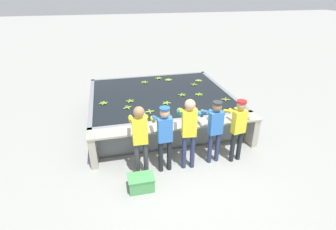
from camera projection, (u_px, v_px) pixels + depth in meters
ground_plane at (180, 158)px, 6.59m from camera, size 80.00×80.00×0.00m
wash_tank at (160, 106)px, 8.47m from camera, size 4.35×3.86×0.85m
work_ledge at (178, 133)px, 6.52m from camera, size 4.35×0.45×0.85m
worker_0 at (140, 135)px, 5.60m from camera, size 0.41×0.72×1.71m
worker_1 at (164, 133)px, 5.78m from camera, size 0.42×0.72×1.61m
worker_2 at (189, 127)px, 5.84m from camera, size 0.46×0.74×1.75m
worker_3 at (215, 126)px, 6.09m from camera, size 0.45×0.73×1.59m
worker_4 at (238, 125)px, 6.14m from camera, size 0.48×0.74×1.60m
banana_bunch_floating_0 at (198, 81)px, 9.38m from camera, size 0.28×0.27×0.08m
banana_bunch_floating_1 at (150, 112)px, 7.05m from camera, size 0.28×0.28×0.08m
banana_bunch_floating_2 at (226, 99)px, 7.81m from camera, size 0.27×0.27×0.08m
banana_bunch_floating_3 at (168, 80)px, 9.46m from camera, size 0.27×0.28×0.08m
banana_bunch_floating_4 at (127, 107)px, 7.28m from camera, size 0.27×0.27×0.08m
banana_bunch_floating_5 at (103, 103)px, 7.56m from camera, size 0.28×0.28×0.08m
banana_bunch_floating_6 at (159, 78)px, 9.62m from camera, size 0.28×0.27×0.08m
banana_bunch_floating_7 at (194, 85)px, 9.00m from camera, size 0.25×0.25×0.08m
banana_bunch_floating_8 at (199, 94)px, 8.17m from camera, size 0.28×0.26×0.08m
banana_bunch_floating_9 at (144, 82)px, 9.22m from camera, size 0.27×0.28×0.08m
banana_bunch_floating_10 at (203, 111)px, 7.05m from camera, size 0.28×0.27×0.08m
banana_bunch_floating_11 at (166, 103)px, 7.57m from camera, size 0.28×0.27×0.08m
banana_bunch_floating_12 at (130, 101)px, 7.70m from camera, size 0.28×0.27×0.08m
banana_bunch_floating_13 at (182, 95)px, 8.14m from camera, size 0.28×0.27×0.08m
banana_bunch_ledge_0 at (246, 118)px, 6.68m from camera, size 0.28×0.27×0.08m
knife_0 at (214, 119)px, 6.65m from camera, size 0.17×0.33×0.02m
knife_1 at (193, 123)px, 6.48m from camera, size 0.35×0.04×0.02m
crate at (141, 183)px, 5.52m from camera, size 0.55×0.39×0.32m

